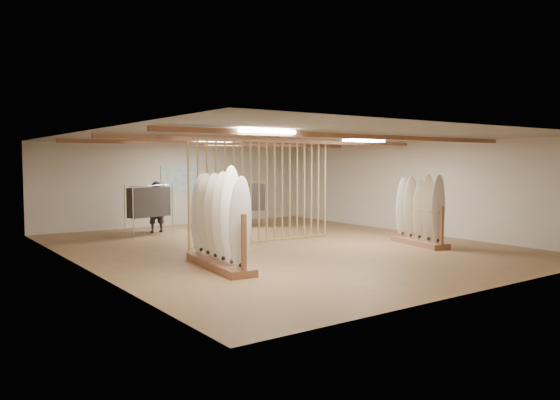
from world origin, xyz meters
TOP-DOWN VIEW (x-y plane):
  - floor at (0.00, 0.00)m, footprint 12.00×12.00m
  - ceiling at (0.00, 0.00)m, footprint 12.00×12.00m
  - wall_back at (0.00, 6.00)m, footprint 12.00×0.00m
  - wall_front at (0.00, -6.00)m, footprint 12.00×0.00m
  - wall_left at (-5.00, 0.00)m, footprint 0.00×12.00m
  - wall_right at (5.00, 0.00)m, footprint 0.00×12.00m
  - ceiling_slats at (0.00, 0.00)m, footprint 9.50×6.12m
  - light_panels at (0.00, 0.00)m, footprint 1.20×0.35m
  - bamboo_partition at (0.00, 0.80)m, footprint 4.45×0.05m
  - poster at (0.00, 5.98)m, footprint 1.40×0.03m
  - rack_left at (-2.71, -1.63)m, footprint 0.85×2.55m
  - rack_right at (3.12, -1.95)m, footprint 0.92×1.97m
  - clothing_rack_a at (-1.98, 3.88)m, footprint 1.39×0.71m
  - clothing_rack_b at (1.35, 3.95)m, footprint 1.38×0.85m
  - shopper_a at (-1.53, 4.46)m, footprint 0.66×0.45m
  - shopper_b at (0.30, 4.25)m, footprint 0.94×0.79m

SIDE VIEW (x-z plane):
  - floor at x=0.00m, z-range 0.00..0.00m
  - rack_right at x=3.12m, z-range -0.29..1.53m
  - rack_left at x=-2.71m, z-range -0.32..1.70m
  - shopper_b at x=0.30m, z-range 0.00..1.74m
  - shopper_a at x=-1.53m, z-range 0.00..1.80m
  - clothing_rack_a at x=-1.98m, z-range 0.23..1.76m
  - clothing_rack_b at x=1.35m, z-range 0.23..1.79m
  - bamboo_partition at x=0.00m, z-range 0.01..2.79m
  - wall_back at x=0.00m, z-range -4.60..7.40m
  - wall_front at x=0.00m, z-range -4.60..7.40m
  - wall_left at x=-5.00m, z-range -4.60..7.40m
  - wall_right at x=5.00m, z-range -4.60..7.40m
  - poster at x=0.00m, z-range 1.15..2.05m
  - ceiling_slats at x=0.00m, z-range 2.67..2.77m
  - light_panels at x=0.00m, z-range 2.71..2.77m
  - ceiling at x=0.00m, z-range 2.80..2.80m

